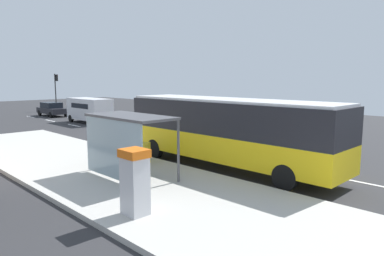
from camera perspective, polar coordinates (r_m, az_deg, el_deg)
ground_plane at (r=28.45m, az=-14.59°, el=-0.62°), size 56.00×92.00×0.04m
sidewalk_platform at (r=15.11m, az=-12.44°, el=-7.64°), size 6.20×30.00×0.18m
lane_stripe_seg_0 at (r=15.59m, az=27.53°, el=-8.22°), size 0.16×2.20×0.01m
lane_stripe_seg_1 at (r=17.65m, az=11.83°, el=-5.64°), size 0.16×2.20×0.01m
lane_stripe_seg_2 at (r=20.73m, az=0.19°, el=-3.44°), size 0.16×2.20×0.01m
lane_stripe_seg_3 at (r=24.46m, az=-8.14°, el=-1.76°), size 0.16×2.20×0.01m
lane_stripe_seg_4 at (r=28.57m, az=-14.16°, el=-0.52°), size 0.16×2.20×0.01m
lane_stripe_seg_5 at (r=32.94m, az=-18.63°, el=0.41°), size 0.16×2.20×0.01m
lane_stripe_seg_6 at (r=37.46m, az=-22.04°, el=1.11°), size 0.16×2.20×0.01m
lane_stripe_seg_7 at (r=42.09m, az=-24.70°, el=1.66°), size 0.16×2.20×0.01m
bus at (r=16.25m, az=5.65°, el=-0.09°), size 2.54×11.01×3.21m
white_van at (r=34.25m, az=-16.28°, el=3.03°), size 2.05×5.20×2.30m
sedan_near at (r=42.00m, az=-21.75°, el=2.89°), size 1.85×4.40×1.52m
ticket_machine at (r=10.41m, az=-9.24°, el=-8.53°), size 0.66×0.76×1.94m
recycling_bin_yellow at (r=16.82m, az=-7.60°, el=-3.95°), size 0.52×0.52×0.95m
recycling_bin_green at (r=17.37m, az=-9.00°, el=-3.59°), size 0.52×0.52×0.95m
traffic_light_near_side at (r=48.57m, az=-21.18°, el=6.34°), size 0.49×0.28×4.74m
bus_shelter at (r=14.05m, az=-11.02°, el=-0.41°), size 1.80×4.00×2.50m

